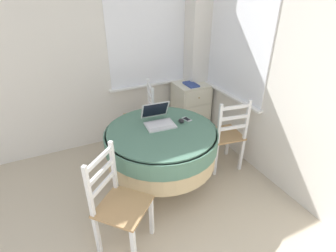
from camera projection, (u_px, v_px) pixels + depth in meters
corner_room_shell at (184, 74)px, 2.56m from camera, size 4.59×5.24×2.55m
round_dining_table at (161, 143)px, 2.80m from camera, size 1.19×1.19×0.73m
laptop at (158, 120)px, 2.81m from camera, size 0.33×0.35×0.22m
computer_mouse at (181, 121)px, 2.84m from camera, size 0.05×0.08×0.04m
cell_phone at (187, 119)px, 2.91m from camera, size 0.08×0.12×0.01m
dining_chair_near_back_window at (142, 118)px, 3.54m from camera, size 0.47×0.48×0.94m
dining_chair_near_right_window at (226, 135)px, 3.14m from camera, size 0.45×0.45×0.94m
dining_chair_camera_near at (118, 204)px, 2.18m from camera, size 0.56×0.56×0.94m
corner_cabinet at (190, 107)px, 3.98m from camera, size 0.49×0.47×0.78m
book_on_cabinet at (191, 84)px, 3.71m from camera, size 0.15×0.25×0.02m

